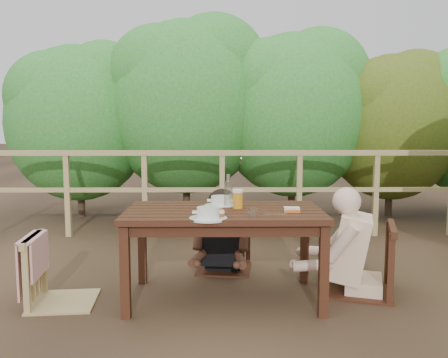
{
  "coord_description": "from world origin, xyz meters",
  "views": [
    {
      "loc": [
        -0.04,
        -3.38,
        1.29
      ],
      "look_at": [
        0.0,
        0.05,
        0.9
      ],
      "focal_mm": 37.41,
      "sensor_mm": 36.0,
      "label": 1
    }
  ],
  "objects_px": {
    "diner_right": "(366,207)",
    "woman": "(224,207)",
    "table": "(224,255)",
    "chair_far": "(224,218)",
    "tumbler": "(253,213)",
    "butter_tub": "(292,211)",
    "bottle": "(228,192)",
    "chair_right": "(362,227)",
    "bread_roll": "(216,213)",
    "soup_near": "(208,213)",
    "beer_glass": "(238,200)",
    "chair_left": "(62,239)",
    "soup_far": "(221,201)"
  },
  "relations": [
    {
      "from": "diner_right",
      "to": "woman",
      "type": "bearing_deg",
      "value": 78.38
    },
    {
      "from": "table",
      "to": "chair_far",
      "type": "bearing_deg",
      "value": 89.47
    },
    {
      "from": "tumbler",
      "to": "butter_tub",
      "type": "bearing_deg",
      "value": 30.06
    },
    {
      "from": "bottle",
      "to": "butter_tub",
      "type": "relative_size",
      "value": 2.39
    },
    {
      "from": "table",
      "to": "diner_right",
      "type": "height_order",
      "value": "diner_right"
    },
    {
      "from": "chair_right",
      "to": "tumbler",
      "type": "height_order",
      "value": "chair_right"
    },
    {
      "from": "tumbler",
      "to": "bread_roll",
      "type": "bearing_deg",
      "value": 176.02
    },
    {
      "from": "soup_near",
      "to": "beer_glass",
      "type": "relative_size",
      "value": 1.65
    },
    {
      "from": "chair_far",
      "to": "diner_right",
      "type": "xyz_separation_m",
      "value": [
        1.09,
        -0.58,
        0.2
      ]
    },
    {
      "from": "chair_left",
      "to": "woman",
      "type": "distance_m",
      "value": 1.43
    },
    {
      "from": "diner_right",
      "to": "beer_glass",
      "type": "height_order",
      "value": "diner_right"
    },
    {
      "from": "bread_roll",
      "to": "tumbler",
      "type": "bearing_deg",
      "value": -3.98
    },
    {
      "from": "table",
      "to": "soup_far",
      "type": "xyz_separation_m",
      "value": [
        -0.03,
        0.2,
        0.37
      ]
    },
    {
      "from": "woman",
      "to": "butter_tub",
      "type": "height_order",
      "value": "woman"
    },
    {
      "from": "chair_right",
      "to": "butter_tub",
      "type": "height_order",
      "value": "chair_right"
    },
    {
      "from": "bread_roll",
      "to": "butter_tub",
      "type": "distance_m",
      "value": 0.56
    },
    {
      "from": "chair_left",
      "to": "bread_roll",
      "type": "bearing_deg",
      "value": -104.63
    },
    {
      "from": "butter_tub",
      "to": "tumbler",
      "type": "bearing_deg",
      "value": -146.68
    },
    {
      "from": "soup_near",
      "to": "bottle",
      "type": "distance_m",
      "value": 0.44
    },
    {
      "from": "soup_far",
      "to": "beer_glass",
      "type": "height_order",
      "value": "beer_glass"
    },
    {
      "from": "table",
      "to": "tumbler",
      "type": "bearing_deg",
      "value": -54.89
    },
    {
      "from": "table",
      "to": "butter_tub",
      "type": "xyz_separation_m",
      "value": [
        0.48,
        -0.1,
        0.36
      ]
    },
    {
      "from": "bread_roll",
      "to": "butter_tub",
      "type": "relative_size",
      "value": 1.14
    },
    {
      "from": "chair_far",
      "to": "diner_right",
      "type": "relative_size",
      "value": 0.71
    },
    {
      "from": "soup_far",
      "to": "woman",
      "type": "bearing_deg",
      "value": 86.53
    },
    {
      "from": "beer_glass",
      "to": "diner_right",
      "type": "bearing_deg",
      "value": 4.37
    },
    {
      "from": "chair_left",
      "to": "soup_near",
      "type": "distance_m",
      "value": 1.12
    },
    {
      "from": "table",
      "to": "chair_far",
      "type": "distance_m",
      "value": 0.73
    },
    {
      "from": "soup_far",
      "to": "table",
      "type": "bearing_deg",
      "value": -82.8
    },
    {
      "from": "chair_right",
      "to": "bread_roll",
      "type": "bearing_deg",
      "value": -53.66
    },
    {
      "from": "chair_far",
      "to": "chair_right",
      "type": "distance_m",
      "value": 1.21
    },
    {
      "from": "butter_tub",
      "to": "soup_far",
      "type": "bearing_deg",
      "value": 152.18
    },
    {
      "from": "chair_far",
      "to": "bottle",
      "type": "bearing_deg",
      "value": -80.64
    },
    {
      "from": "diner_right",
      "to": "tumbler",
      "type": "bearing_deg",
      "value": 131.46
    },
    {
      "from": "chair_left",
      "to": "chair_right",
      "type": "relative_size",
      "value": 0.92
    },
    {
      "from": "beer_glass",
      "to": "bottle",
      "type": "height_order",
      "value": "bottle"
    },
    {
      "from": "butter_tub",
      "to": "table",
      "type": "bearing_deg",
      "value": 171.02
    },
    {
      "from": "table",
      "to": "bread_roll",
      "type": "height_order",
      "value": "bread_roll"
    },
    {
      "from": "soup_near",
      "to": "bread_roll",
      "type": "distance_m",
      "value": 0.07
    },
    {
      "from": "chair_right",
      "to": "diner_right",
      "type": "xyz_separation_m",
      "value": [
        0.03,
        0.0,
        0.16
      ]
    },
    {
      "from": "table",
      "to": "beer_glass",
      "type": "xyz_separation_m",
      "value": [
        0.1,
        0.06,
        0.41
      ]
    },
    {
      "from": "chair_right",
      "to": "soup_far",
      "type": "bearing_deg",
      "value": -76.42
    },
    {
      "from": "bottle",
      "to": "soup_near",
      "type": "bearing_deg",
      "value": -109.67
    },
    {
      "from": "soup_near",
      "to": "tumbler",
      "type": "bearing_deg",
      "value": 6.0
    },
    {
      "from": "table",
      "to": "bottle",
      "type": "distance_m",
      "value": 0.48
    },
    {
      "from": "beer_glass",
      "to": "chair_left",
      "type": "bearing_deg",
      "value": -174.41
    },
    {
      "from": "bread_roll",
      "to": "tumbler",
      "type": "distance_m",
      "value": 0.25
    },
    {
      "from": "table",
      "to": "beer_glass",
      "type": "relative_size",
      "value": 9.32
    },
    {
      "from": "chair_left",
      "to": "woman",
      "type": "height_order",
      "value": "woman"
    },
    {
      "from": "table",
      "to": "beer_glass",
      "type": "distance_m",
      "value": 0.43
    }
  ]
}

